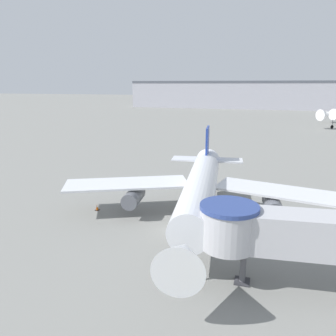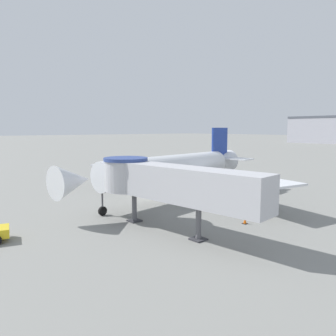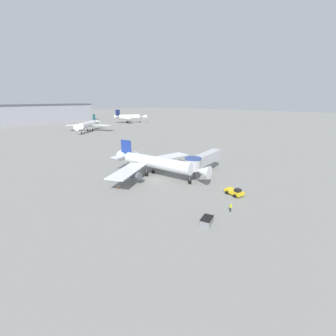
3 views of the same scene
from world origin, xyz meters
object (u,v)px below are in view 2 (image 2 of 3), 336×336
jet_bridge (164,181)px  traffic_cone_starboard_wing (245,220)px  traffic_cone_port_wing (121,183)px  main_airplane (173,169)px

jet_bridge → traffic_cone_starboard_wing: (3.45, 6.67, -3.85)m
traffic_cone_starboard_wing → traffic_cone_port_wing: size_ratio=0.95×
traffic_cone_starboard_wing → traffic_cone_port_wing: traffic_cone_port_wing is taller
main_airplane → traffic_cone_starboard_wing: (12.22, -2.27, -3.36)m
main_airplane → traffic_cone_port_wing: (-11.89, 0.22, -3.34)m
main_airplane → traffic_cone_port_wing: size_ratio=41.83×
main_airplane → traffic_cone_starboard_wing: size_ratio=43.83×
traffic_cone_starboard_wing → traffic_cone_port_wing: 24.24m
jet_bridge → traffic_cone_starboard_wing: jet_bridge is taller
traffic_cone_port_wing → main_airplane: bearing=-1.1°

